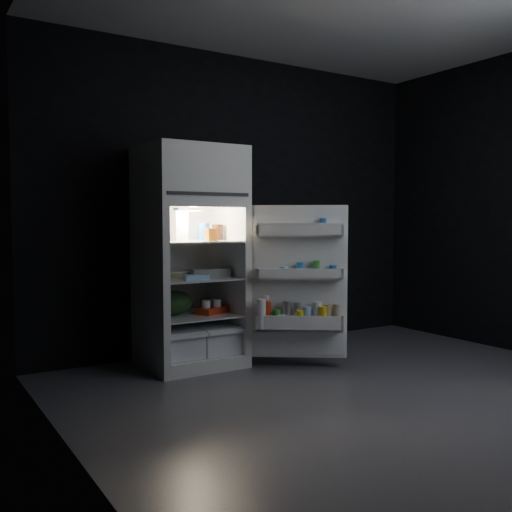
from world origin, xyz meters
TOP-DOWN VIEW (x-y plane):
  - floor at (0.00, 0.00)m, footprint 4.00×3.40m
  - wall_back at (0.00, 1.70)m, footprint 4.00×0.00m
  - wall_left at (-2.00, 0.00)m, footprint 0.00×3.40m
  - refrigerator at (-0.72, 1.32)m, footprint 0.76×0.71m
  - fridge_door at (-0.03, 0.72)m, footprint 0.70×0.57m
  - milk_jug at (-0.81, 1.36)m, footprint 0.18×0.18m
  - mayo_jar at (-0.58, 1.33)m, footprint 0.11×0.11m
  - jam_jar at (-0.46, 1.30)m, footprint 0.11×0.11m
  - amber_bottle at (-0.99, 1.35)m, footprint 0.09×0.09m
  - small_carton at (-0.63, 1.09)m, footprint 0.09×0.07m
  - egg_carton at (-0.58, 1.21)m, footprint 0.33×0.15m
  - pie at (-0.79, 1.40)m, footprint 0.35×0.35m
  - flat_package at (-0.76, 1.09)m, footprint 0.20×0.13m
  - wrapped_pkg at (-0.57, 1.46)m, footprint 0.13×0.11m
  - produce_bag at (-0.86, 1.31)m, footprint 0.36×0.31m
  - yogurt_tray at (-0.55, 1.22)m, footprint 0.31×0.24m
  - small_can_red at (-0.53, 1.42)m, footprint 0.07×0.07m
  - small_can_silver at (-0.44, 1.43)m, footprint 0.08×0.08m

SIDE VIEW (x-z plane):
  - floor at x=0.00m, z-range 0.00..0.00m
  - yogurt_tray at x=-0.55m, z-range 0.43..0.48m
  - small_can_red at x=-0.53m, z-range 0.43..0.52m
  - small_can_silver at x=-0.44m, z-range 0.43..0.52m
  - produce_bag at x=-0.86m, z-range 0.43..0.62m
  - fridge_door at x=-0.03m, z-range 0.07..1.29m
  - pie at x=-0.79m, z-range 0.73..0.77m
  - flat_package at x=-0.76m, z-range 0.73..0.77m
  - wrapped_pkg at x=-0.57m, z-range 0.73..0.78m
  - egg_carton at x=-0.58m, z-range 0.73..0.80m
  - refrigerator at x=-0.72m, z-range 0.07..1.85m
  - small_carton at x=-0.63m, z-range 1.03..1.13m
  - jam_jar at x=-0.46m, z-range 1.03..1.16m
  - mayo_jar at x=-0.58m, z-range 1.03..1.17m
  - amber_bottle at x=-0.99m, z-range 1.03..1.25m
  - milk_jug at x=-0.81m, z-range 1.03..1.27m
  - wall_back at x=0.00m, z-range 0.00..2.70m
  - wall_left at x=-2.00m, z-range 0.00..2.70m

